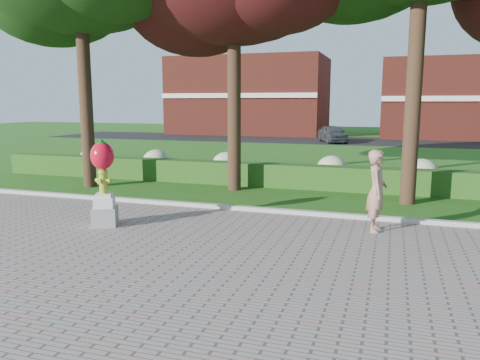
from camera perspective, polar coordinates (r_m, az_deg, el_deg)
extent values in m
plane|color=#245A16|center=(9.66, -0.90, -8.09)|extent=(100.00, 100.00, 0.00)
cube|color=gray|center=(6.29, -13.49, -18.20)|extent=(40.00, 14.00, 0.04)
cube|color=#ADADA5|center=(12.41, 3.61, -3.78)|extent=(40.00, 0.18, 0.15)
cube|color=#204513|center=(16.19, 7.18, 0.44)|extent=(24.00, 0.70, 0.80)
ellipsoid|color=#AFBB8E|center=(20.71, -17.51, 2.46)|extent=(1.10, 1.10, 0.99)
ellipsoid|color=#AFBB8E|center=(19.12, -10.16, 2.20)|extent=(1.10, 1.10, 0.99)
ellipsoid|color=#AFBB8E|center=(17.91, -1.66, 1.86)|extent=(1.10, 1.10, 0.99)
ellipsoid|color=#AFBB8E|center=(16.99, 11.14, 1.28)|extent=(1.10, 1.10, 0.99)
ellipsoid|color=#AFBB8E|center=(16.90, 21.28, 0.77)|extent=(1.10, 1.10, 0.99)
cube|color=black|center=(36.94, 13.41, 4.68)|extent=(50.00, 8.00, 0.02)
cube|color=maroon|center=(44.65, 1.17, 10.19)|extent=(14.00, 8.00, 7.00)
cube|color=maroon|center=(43.00, 25.08, 8.95)|extent=(12.00, 8.00, 6.40)
cylinder|color=black|center=(16.97, -18.34, 10.49)|extent=(0.44, 0.44, 6.72)
cylinder|color=black|center=(15.54, -0.71, 10.07)|extent=(0.44, 0.44, 6.16)
cylinder|color=black|center=(14.23, 20.52, 11.80)|extent=(0.44, 0.44, 7.28)
cube|color=gray|center=(11.48, -16.13, -4.27)|extent=(0.72, 0.72, 0.44)
cube|color=silver|center=(11.41, -16.21, -2.59)|extent=(0.58, 0.58, 0.25)
cube|color=silver|center=(11.38, -16.25, -1.76)|extent=(0.47, 0.47, 0.09)
cylinder|color=#939A21|center=(11.33, -16.31, -0.31)|extent=(0.19, 0.19, 0.50)
ellipsoid|color=#939A21|center=(11.29, -16.37, 0.92)|extent=(0.23, 0.23, 0.16)
cylinder|color=#939A21|center=(11.40, -16.91, -0.01)|extent=(0.11, 0.10, 0.10)
cylinder|color=#939A21|center=(11.24, -15.73, -0.09)|extent=(0.11, 0.10, 0.10)
cylinder|color=#939A21|center=(11.21, -16.71, -0.16)|extent=(0.11, 0.11, 0.11)
cylinder|color=#939A21|center=(11.28, -16.39, 1.28)|extent=(0.07, 0.07, 0.04)
ellipsoid|color=red|center=(11.24, -16.46, 2.84)|extent=(0.55, 0.50, 0.64)
ellipsoid|color=red|center=(11.33, -17.12, 2.77)|extent=(0.27, 0.27, 0.41)
ellipsoid|color=red|center=(11.15, -15.78, 2.73)|extent=(0.27, 0.27, 0.41)
cylinder|color=#135718|center=(11.21, -16.54, 4.46)|extent=(0.09, 0.09, 0.11)
ellipsoid|color=#135718|center=(11.21, -16.53, 4.32)|extent=(0.21, 0.21, 0.07)
imported|color=#A5735E|center=(10.86, 16.32, -1.28)|extent=(0.46, 0.68, 1.84)
imported|color=#3D4045|center=(35.02, 11.20, 5.58)|extent=(2.86, 4.07, 1.29)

